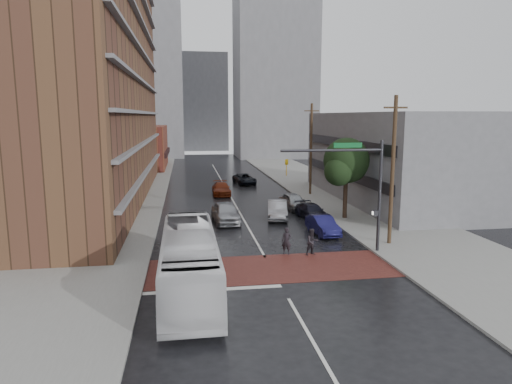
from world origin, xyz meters
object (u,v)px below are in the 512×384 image
object	(u,v)px
car_parked_mid	(312,211)
car_parked_far	(294,201)
transit_bus	(189,261)
pedestrian_b	(312,242)
suv_travel	(245,179)
car_travel_c	(221,189)
car_travel_a	(226,213)
car_parked_near	(323,225)
pedestrian_a	(287,241)
car_travel_b	(277,210)

from	to	relation	value
car_parked_mid	car_parked_far	world-z (taller)	car_parked_far
transit_bus	pedestrian_b	distance (m)	9.18
suv_travel	car_travel_c	bearing A→B (deg)	-124.54
car_parked_mid	car_parked_far	xyz separation A→B (m)	(-0.60, 4.15, 0.12)
transit_bus	suv_travel	bearing A→B (deg)	77.99
car_travel_a	car_travel_c	world-z (taller)	car_travel_a
car_parked_mid	car_travel_c	bearing A→B (deg)	108.78
transit_bus	car_parked_near	bearing A→B (deg)	44.67
pedestrian_a	pedestrian_b	distance (m)	1.61
pedestrian_a	car_travel_a	distance (m)	9.78
car_travel_c	car_parked_mid	size ratio (longest dim) A/B	1.10
pedestrian_b	car_parked_near	bearing A→B (deg)	51.33
car_parked_near	car_parked_far	distance (m)	9.26
car_travel_c	car_parked_far	world-z (taller)	car_parked_far
pedestrian_a	car_parked_near	size ratio (longest dim) A/B	0.42
pedestrian_a	car_travel_a	size ratio (longest dim) A/B	0.35
car_travel_a	car_parked_near	bearing A→B (deg)	-39.00
pedestrian_b	pedestrian_a	bearing A→B (deg)	152.29
pedestrian_b	car_parked_mid	xyz separation A→B (m)	(2.78, 10.00, -0.22)
car_travel_b	car_parked_far	size ratio (longest dim) A/B	1.05
car_parked_far	car_parked_near	bearing A→B (deg)	-98.07
car_travel_b	car_travel_c	world-z (taller)	car_travel_b
car_parked_near	car_travel_a	bearing A→B (deg)	140.90
car_travel_c	car_parked_far	distance (m)	10.81
pedestrian_a	car_parked_far	world-z (taller)	pedestrian_a
transit_bus	car_travel_b	bearing A→B (deg)	63.65
pedestrian_a	suv_travel	distance (m)	30.37
transit_bus	car_travel_a	size ratio (longest dim) A/B	2.28
suv_travel	car_parked_near	size ratio (longest dim) A/B	1.15
pedestrian_a	car_parked_near	bearing A→B (deg)	74.81
suv_travel	car_parked_near	bearing A→B (deg)	-93.81
car_travel_c	suv_travel	bearing A→B (deg)	65.50
pedestrian_a	car_travel_c	distance (m)	22.84
car_parked_mid	car_parked_far	size ratio (longest dim) A/B	0.98
pedestrian_b	car_travel_c	bearing A→B (deg)	84.97
pedestrian_a	car_parked_far	distance (m)	14.29
car_travel_a	car_parked_far	size ratio (longest dim) A/B	1.13
pedestrian_b	car_parked_far	bearing A→B (deg)	66.58
transit_bus	suv_travel	distance (m)	36.46
car_travel_c	car_parked_near	distance (m)	19.19
car_travel_b	car_parked_mid	distance (m)	2.95
pedestrian_a	pedestrian_b	bearing A→B (deg)	11.39
transit_bus	car_parked_near	xyz separation A→B (m)	(9.85, 9.88, -0.89)
transit_bus	car_parked_mid	size ratio (longest dim) A/B	2.62
transit_bus	pedestrian_b	xyz separation A→B (m)	(7.68, 4.99, -0.73)
transit_bus	suv_travel	size ratio (longest dim) A/B	2.37
car_travel_c	car_parked_far	size ratio (longest dim) A/B	1.08
car_travel_c	suv_travel	size ratio (longest dim) A/B	0.99
car_travel_a	car_parked_mid	size ratio (longest dim) A/B	1.15
car_travel_a	car_parked_mid	distance (m)	7.41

